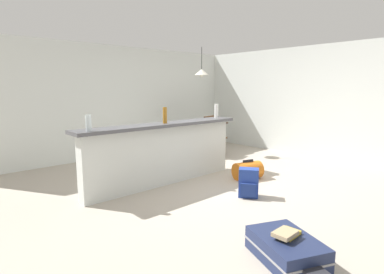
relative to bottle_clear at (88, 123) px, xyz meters
name	(u,v)px	position (x,y,z in m)	size (l,w,h in m)	color
ground_plane	(219,184)	(2.00, -0.47, -1.14)	(13.00, 13.00, 0.05)	#ADA393
wall_back	(124,101)	(2.00, 2.58, 0.14)	(6.60, 0.10, 2.50)	silver
wall_right	(299,101)	(5.05, -0.17, 0.14)	(0.10, 6.00, 2.50)	silver
partition_half_wall	(164,155)	(1.28, 0.09, -0.64)	(2.80, 0.20, 0.96)	silver
bar_countertop	(163,125)	(1.28, 0.09, -0.13)	(2.96, 0.40, 0.05)	#4C4C51
bottle_clear	(88,123)	(0.00, 0.00, 0.00)	(0.07, 0.07, 0.22)	silver
bottle_amber	(165,115)	(1.29, 0.05, 0.02)	(0.07, 0.07, 0.26)	#9E661E
bottle_white	(216,111)	(2.52, 0.10, 0.03)	(0.07, 0.07, 0.27)	silver
dining_table	(201,126)	(3.46, 1.49, -0.47)	(1.10, 0.80, 0.74)	#332319
dining_chair_near_partition	(213,134)	(3.37, 1.00, -0.60)	(0.48, 0.48, 0.93)	#4C331E
pendant_lamp	(202,72)	(3.41, 1.42, 0.81)	(0.34, 0.34, 0.69)	black
suitcase_flat_navy	(286,249)	(0.73, -2.50, -1.00)	(0.73, 0.89, 0.22)	#1E284C
backpack_blue	(249,183)	(1.81, -1.23, -0.91)	(0.33, 0.34, 0.42)	#233D93
duffel_bag_orange	(248,170)	(2.52, -0.67, -0.96)	(0.55, 0.42, 0.34)	orange
book_stack	(286,233)	(0.74, -2.49, -0.86)	(0.31, 0.19, 0.07)	gold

